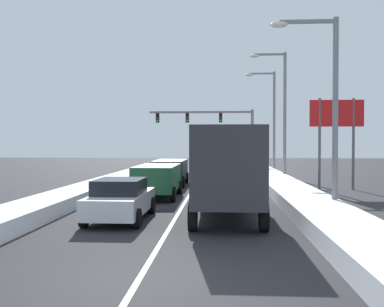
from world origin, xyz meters
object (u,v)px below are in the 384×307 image
object	(u,v)px
suv_green_center_lane_second	(158,178)
roadside_sign_right	(337,123)
suv_black_center_lane_third	(170,170)
street_lamp_right_near	(326,96)
sedan_navy_right_lane_third	(217,173)
sedan_white_center_lane_nearest	(121,199)
box_truck_right_lane_nearest	(227,168)
street_lamp_right_far	(270,114)
sedan_gray_right_lane_second	(221,179)
street_lamp_right_mid	(280,106)
traffic_light_gantry	(216,124)

from	to	relation	value
suv_green_center_lane_second	roadside_sign_right	xyz separation A→B (m)	(10.18, 4.65, 3.00)
suv_black_center_lane_third	street_lamp_right_near	bearing A→B (deg)	-57.12
sedan_navy_right_lane_third	sedan_white_center_lane_nearest	world-z (taller)	same
box_truck_right_lane_nearest	street_lamp_right_near	distance (m)	4.92
street_lamp_right_far	suv_green_center_lane_second	bearing A→B (deg)	-113.93
sedan_gray_right_lane_second	sedan_white_center_lane_nearest	world-z (taller)	same
box_truck_right_lane_nearest	street_lamp_right_mid	distance (m)	16.83
sedan_gray_right_lane_second	sedan_navy_right_lane_third	bearing A→B (deg)	92.21
suv_black_center_lane_third	street_lamp_right_near	size ratio (longest dim) A/B	0.63
box_truck_right_lane_nearest	sedan_white_center_lane_nearest	world-z (taller)	box_truck_right_lane_nearest
street_lamp_right_far	sedan_navy_right_lane_third	bearing A→B (deg)	-116.90
traffic_light_gantry	street_lamp_right_mid	world-z (taller)	street_lamp_right_mid
sedan_navy_right_lane_third	suv_green_center_lane_second	bearing A→B (deg)	-110.41
sedan_white_center_lane_nearest	roadside_sign_right	xyz separation A→B (m)	(10.60, 11.32, 3.25)
sedan_white_center_lane_nearest	roadside_sign_right	world-z (taller)	roadside_sign_right
sedan_gray_right_lane_second	street_lamp_right_mid	bearing A→B (deg)	60.31
box_truck_right_lane_nearest	street_lamp_right_far	bearing A→B (deg)	79.82
street_lamp_right_mid	street_lamp_right_far	xyz separation A→B (m)	(0.11, 7.33, -0.12)
sedan_white_center_lane_nearest	roadside_sign_right	size ratio (longest dim) A/B	0.82
sedan_white_center_lane_nearest	suv_black_center_lane_third	world-z (taller)	suv_black_center_lane_third
box_truck_right_lane_nearest	street_lamp_right_far	world-z (taller)	street_lamp_right_far
box_truck_right_lane_nearest	sedan_gray_right_lane_second	world-z (taller)	box_truck_right_lane_nearest
suv_green_center_lane_second	traffic_light_gantry	world-z (taller)	traffic_light_gantry
sedan_white_center_lane_nearest	street_lamp_right_far	distance (m)	25.60
box_truck_right_lane_nearest	sedan_navy_right_lane_third	size ratio (longest dim) A/B	1.60
box_truck_right_lane_nearest	traffic_light_gantry	distance (m)	28.89
box_truck_right_lane_nearest	suv_green_center_lane_second	distance (m)	7.04
sedan_gray_right_lane_second	sedan_white_center_lane_nearest	bearing A→B (deg)	-112.03
street_lamp_right_near	suv_green_center_lane_second	bearing A→B (deg)	146.78
sedan_white_center_lane_nearest	roadside_sign_right	distance (m)	15.84
sedan_white_center_lane_nearest	suv_black_center_lane_third	size ratio (longest dim) A/B	0.92
box_truck_right_lane_nearest	street_lamp_right_mid	xyz separation A→B (m)	(4.06, 15.93, 3.60)
suv_black_center_lane_third	roadside_sign_right	bearing A→B (deg)	-11.32
traffic_light_gantry	street_lamp_right_near	size ratio (longest dim) A/B	1.37
street_lamp_right_far	roadside_sign_right	bearing A→B (deg)	-78.49
box_truck_right_lane_nearest	suv_black_center_lane_third	xyz separation A→B (m)	(-3.56, 12.78, -0.88)
traffic_light_gantry	street_lamp_right_mid	size ratio (longest dim) A/B	1.13
box_truck_right_lane_nearest	street_lamp_right_mid	world-z (taller)	street_lamp_right_mid
sedan_gray_right_lane_second	suv_green_center_lane_second	size ratio (longest dim) A/B	0.92
roadside_sign_right	box_truck_right_lane_nearest	bearing A→B (deg)	-122.11
sedan_navy_right_lane_third	roadside_sign_right	distance (m)	8.59
street_lamp_right_near	street_lamp_right_mid	distance (m)	14.69
box_truck_right_lane_nearest	street_lamp_right_far	distance (m)	23.89
sedan_navy_right_lane_third	roadside_sign_right	world-z (taller)	roadside_sign_right
suv_black_center_lane_third	suv_green_center_lane_second	bearing A→B (deg)	-89.06
street_lamp_right_near	street_lamp_right_far	distance (m)	22.00
street_lamp_right_mid	box_truck_right_lane_nearest	bearing A→B (deg)	-104.31
sedan_navy_right_lane_third	suv_green_center_lane_second	world-z (taller)	suv_green_center_lane_second
sedan_gray_right_lane_second	street_lamp_right_mid	size ratio (longest dim) A/B	0.48
box_truck_right_lane_nearest	sedan_navy_right_lane_third	distance (m)	14.19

